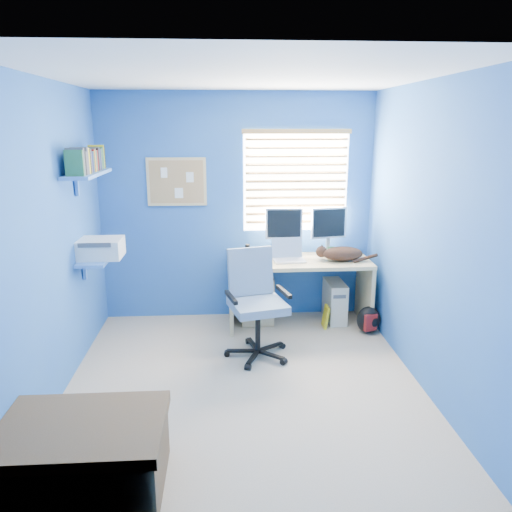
{
  "coord_description": "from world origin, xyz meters",
  "views": [
    {
      "loc": [
        -0.15,
        -3.89,
        2.15
      ],
      "look_at": [
        0.15,
        0.65,
        0.95
      ],
      "focal_mm": 35.0,
      "sensor_mm": 36.0,
      "label": 1
    }
  ],
  "objects": [
    {
      "name": "wall_left",
      "position": [
        -1.5,
        0.0,
        1.25
      ],
      "size": [
        0.01,
        3.2,
        2.5
      ],
      "primitive_type": "cube",
      "color": "#2559B2",
      "rests_on": "ground"
    },
    {
      "name": "monitor_right",
      "position": [
        1.0,
        1.43,
        1.01
      ],
      "size": [
        0.41,
        0.19,
        0.54
      ],
      "primitive_type": "cube",
      "rotation": [
        0.0,
        0.0,
        0.17
      ],
      "color": "silver",
      "rests_on": "desk"
    },
    {
      "name": "backpack",
      "position": [
        1.37,
        0.96,
        0.15
      ],
      "size": [
        0.3,
        0.26,
        0.29
      ],
      "primitive_type": "ellipsoid",
      "rotation": [
        0.0,
        0.0,
        0.33
      ],
      "color": "black",
      "rests_on": "floor"
    },
    {
      "name": "drawer_boxes",
      "position": [
        0.21,
        1.31,
        0.27
      ],
      "size": [
        0.35,
        0.28,
        0.54
      ],
      "primitive_type": "cube",
      "color": "tan",
      "rests_on": "floor"
    },
    {
      "name": "corkboard",
      "position": [
        -0.65,
        1.58,
        1.55
      ],
      "size": [
        0.64,
        0.02,
        0.52
      ],
      "color": "tan",
      "rests_on": "ground"
    },
    {
      "name": "laptop",
      "position": [
        0.54,
        1.21,
        0.85
      ],
      "size": [
        0.35,
        0.28,
        0.22
      ],
      "primitive_type": "cube",
      "rotation": [
        0.0,
        0.0,
        0.08
      ],
      "color": "silver",
      "rests_on": "desk"
    },
    {
      "name": "wall_back",
      "position": [
        0.0,
        1.6,
        1.25
      ],
      "size": [
        3.0,
        0.01,
        2.5
      ],
      "primitive_type": "cube",
      "color": "#2559B2",
      "rests_on": "ground"
    },
    {
      "name": "cat",
      "position": [
        1.11,
        1.19,
        0.82
      ],
      "size": [
        0.47,
        0.33,
        0.15
      ],
      "primitive_type": "ellipsoid",
      "rotation": [
        0.0,
        0.0,
        -0.25
      ],
      "color": "black",
      "rests_on": "desk"
    },
    {
      "name": "phone",
      "position": [
        0.11,
        1.31,
        0.82
      ],
      "size": [
        0.12,
        0.14,
        0.17
      ],
      "primitive_type": "cube",
      "rotation": [
        0.0,
        0.0,
        -0.38
      ],
      "color": "black",
      "rests_on": "desk"
    },
    {
      "name": "wall_front",
      "position": [
        0.0,
        -1.6,
        1.25
      ],
      "size": [
        3.0,
        0.01,
        2.5
      ],
      "primitive_type": "cube",
      "color": "#2559B2",
      "rests_on": "ground"
    },
    {
      "name": "ceiling",
      "position": [
        0.0,
        0.0,
        2.5
      ],
      "size": [
        3.0,
        3.2,
        0.0
      ],
      "primitive_type": "cube",
      "color": "white",
      "rests_on": "wall_back"
    },
    {
      "name": "yellow_book",
      "position": [
        0.94,
        1.14,
        0.12
      ],
      "size": [
        0.03,
        0.17,
        0.24
      ],
      "primitive_type": "cube",
      "color": "yellow",
      "rests_on": "floor"
    },
    {
      "name": "wall_shelves",
      "position": [
        -1.35,
        0.75,
        1.43
      ],
      "size": [
        0.42,
        0.9,
        1.05
      ],
      "color": "#4B83D1",
      "rests_on": "ground"
    },
    {
      "name": "floor",
      "position": [
        0.0,
        0.0,
        0.0
      ],
      "size": [
        3.0,
        3.2,
        0.0
      ],
      "primitive_type": "cube",
      "color": "tan",
      "rests_on": "ground"
    },
    {
      "name": "window_blinds",
      "position": [
        0.65,
        1.57,
        1.55
      ],
      "size": [
        1.15,
        0.05,
        1.1
      ],
      "color": "white",
      "rests_on": "ground"
    },
    {
      "name": "tower_pc",
      "position": [
        1.08,
        1.34,
        0.23
      ],
      "size": [
        0.2,
        0.45,
        0.45
      ],
      "primitive_type": "cube",
      "rotation": [
        0.0,
        0.0,
        0.03
      ],
      "color": "beige",
      "rests_on": "floor"
    },
    {
      "name": "wall_right",
      "position": [
        1.5,
        0.0,
        1.25
      ],
      "size": [
        0.01,
        3.2,
        2.5
      ],
      "primitive_type": "cube",
      "color": "#2559B2",
      "rests_on": "ground"
    },
    {
      "name": "monitor_left",
      "position": [
        0.5,
        1.42,
        1.01
      ],
      "size": [
        0.4,
        0.14,
        0.54
      ],
      "primitive_type": "cube",
      "rotation": [
        0.0,
        0.0,
        -0.04
      ],
      "color": "silver",
      "rests_on": "desk"
    },
    {
      "name": "desk",
      "position": [
        0.66,
        1.26,
        0.37
      ],
      "size": [
        1.52,
        0.65,
        0.74
      ],
      "primitive_type": "cube",
      "color": "tan",
      "rests_on": "floor"
    },
    {
      "name": "mug",
      "position": [
        1.04,
        1.37,
        0.79
      ],
      "size": [
        0.1,
        0.09,
        0.1
      ],
      "primitive_type": "imported",
      "color": "#2A6236",
      "rests_on": "desk"
    },
    {
      "name": "cd_spindle",
      "position": [
        1.25,
        1.4,
        0.78
      ],
      "size": [
        0.13,
        0.13,
        0.07
      ],
      "primitive_type": "cylinder",
      "color": "silver",
      "rests_on": "desk"
    },
    {
      "name": "office_chair",
      "position": [
        0.14,
        0.53,
        0.38
      ],
      "size": [
        0.72,
        0.72,
        1.01
      ],
      "color": "black",
      "rests_on": "floor"
    },
    {
      "name": "bed_corner",
      "position": [
        -1.01,
        -1.25,
        0.23
      ],
      "size": [
        0.94,
        0.67,
        0.45
      ],
      "primitive_type": "cube",
      "color": "brown",
      "rests_on": "floor"
    }
  ]
}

